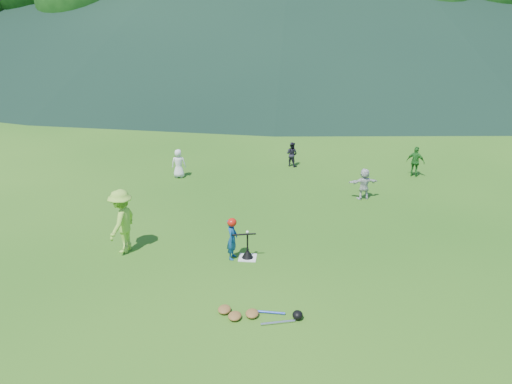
# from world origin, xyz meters

# --- Properties ---
(ground) EXTENTS (120.00, 120.00, 0.00)m
(ground) POSITION_xyz_m (0.00, 0.00, 0.00)
(ground) COLOR #1E5212
(ground) RESTS_ON ground
(home_plate) EXTENTS (0.45, 0.45, 0.02)m
(home_plate) POSITION_xyz_m (0.00, 0.00, 0.01)
(home_plate) COLOR silver
(home_plate) RESTS_ON ground
(baseball) EXTENTS (0.08, 0.08, 0.08)m
(baseball) POSITION_xyz_m (0.00, 0.00, 0.74)
(baseball) COLOR white
(baseball) RESTS_ON batting_tee
(batter_child) EXTENTS (0.32, 0.43, 1.09)m
(batter_child) POSITION_xyz_m (-0.39, -0.04, 0.54)
(batter_child) COLOR navy
(batter_child) RESTS_ON ground
(adult_coach) EXTENTS (0.78, 1.18, 1.71)m
(adult_coach) POSITION_xyz_m (-3.30, 0.12, 0.86)
(adult_coach) COLOR #8FCA3B
(adult_coach) RESTS_ON ground
(fielder_a) EXTENTS (0.56, 0.39, 1.09)m
(fielder_a) POSITION_xyz_m (-3.27, 6.29, 0.55)
(fielder_a) COLOR silver
(fielder_a) RESTS_ON ground
(fielder_b) EXTENTS (0.61, 0.57, 1.00)m
(fielder_b) POSITION_xyz_m (0.97, 8.11, 0.50)
(fielder_b) COLOR black
(fielder_b) RESTS_ON ground
(fielder_c) EXTENTS (0.74, 0.58, 1.17)m
(fielder_c) POSITION_xyz_m (5.68, 7.19, 0.58)
(fielder_c) COLOR #216B20
(fielder_c) RESTS_ON ground
(fielder_d) EXTENTS (1.04, 0.56, 1.07)m
(fielder_d) POSITION_xyz_m (3.46, 4.58, 0.54)
(fielder_d) COLOR silver
(fielder_d) RESTS_ON ground
(batting_tee) EXTENTS (0.30, 0.30, 0.68)m
(batting_tee) POSITION_xyz_m (0.00, 0.00, 0.13)
(batting_tee) COLOR black
(batting_tee) RESTS_ON home_plate
(batter_gear) EXTENTS (0.73, 0.26, 0.45)m
(batter_gear) POSITION_xyz_m (-0.36, -0.04, 0.98)
(batter_gear) COLOR #B7170C
(batter_gear) RESTS_ON ground
(equipment_pile) EXTENTS (1.80, 0.61, 0.19)m
(equipment_pile) POSITION_xyz_m (0.36, -2.58, 0.07)
(equipment_pile) COLOR olive
(equipment_pile) RESTS_ON ground
(outfield_fence) EXTENTS (70.07, 0.08, 1.33)m
(outfield_fence) POSITION_xyz_m (0.00, 28.00, 0.70)
(outfield_fence) COLOR gray
(outfield_fence) RESTS_ON ground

